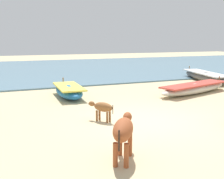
{
  "coord_description": "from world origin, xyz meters",
  "views": [
    {
      "loc": [
        -4.45,
        -7.68,
        2.65
      ],
      "look_at": [
        -0.16,
        2.74,
        0.6
      ],
      "focal_mm": 44.67,
      "sensor_mm": 36.0,
      "label": 1
    }
  ],
  "objects": [
    {
      "name": "fishing_boat_5",
      "position": [
        7.76,
        6.36,
        0.3
      ],
      "size": [
        2.15,
        5.1,
        0.76
      ],
      "rotation": [
        0.0,
        0.0,
        1.36
      ],
      "color": "#5B5651",
      "rests_on": "ground"
    },
    {
      "name": "calf_near_brown",
      "position": [
        -1.4,
        0.55,
        0.46
      ],
      "size": [
        0.7,
        0.88,
        0.63
      ],
      "rotation": [
        0.0,
        0.0,
        2.18
      ],
      "color": "brown",
      "rests_on": "ground"
    },
    {
      "name": "fishing_boat_0",
      "position": [
        4.45,
        3.26,
        0.26
      ],
      "size": [
        4.83,
        2.25,
        0.68
      ],
      "rotation": [
        0.0,
        0.0,
        0.28
      ],
      "color": "beige",
      "rests_on": "ground"
    },
    {
      "name": "sea_water",
      "position": [
        0.0,
        17.19,
        0.04
      ],
      "size": [
        60.0,
        20.0,
        0.08
      ],
      "primitive_type": "cube",
      "color": "slate",
      "rests_on": "ground"
    },
    {
      "name": "fishing_boat_3",
      "position": [
        -1.49,
        4.77,
        0.29
      ],
      "size": [
        1.2,
        3.08,
        0.73
      ],
      "rotation": [
        0.0,
        0.0,
        1.53
      ],
      "color": "#1E669E",
      "rests_on": "ground"
    },
    {
      "name": "ground",
      "position": [
        0.0,
        0.0,
        0.0
      ],
      "size": [
        80.0,
        80.0,
        0.0
      ],
      "primitive_type": "plane",
      "color": "#CCB789"
    },
    {
      "name": "cow_adult_rust",
      "position": [
        -2.01,
        -2.41,
        0.68
      ],
      "size": [
        1.03,
        1.35,
        0.95
      ],
      "rotation": [
        0.0,
        0.0,
        1.0
      ],
      "color": "#9E4C28",
      "rests_on": "ground"
    }
  ]
}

